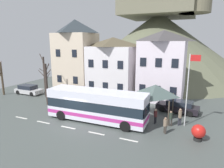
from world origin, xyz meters
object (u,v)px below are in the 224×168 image
Objects in this scene: hilltop_castle at (158,41)px; flagpole at (189,85)px; bare_tree_00 at (44,76)px; public_bench at (139,105)px; pedestrian_00 at (171,117)px; pedestrian_01 at (156,115)px; townhouse_01 at (113,66)px; bare_tree_01 at (2,77)px; transit_bus at (97,106)px; pedestrian_03 at (165,125)px; parked_car_02 at (29,90)px; bare_tree_02 at (47,84)px; pedestrian_02 at (180,116)px; townhouse_02 at (162,65)px; parked_car_00 at (178,106)px; bus_shelter at (156,90)px; harbour_buoy at (198,132)px; townhouse_00 at (76,56)px; parked_car_01 at (72,93)px.

hilltop_castle is 5.80× the size of flagpole.
public_bench is at bearing 2.19° from bare_tree_00.
pedestrian_01 is (-1.45, 0.06, -0.03)m from pedestrian_00.
pedestrian_00 is 5.58m from public_bench.
hilltop_castle is (2.90, 19.24, 3.72)m from townhouse_01.
bare_tree_00 is at bearing 13.68° from bare_tree_01.
transit_bus is (2.78, -10.58, -2.67)m from townhouse_01.
bare_tree_01 is (-24.51, 3.32, 1.84)m from pedestrian_03.
parked_car_02 is 0.78× the size of bare_tree_02.
pedestrian_02 is (22.35, -2.91, 0.28)m from parked_car_02.
pedestrian_00 is 0.24× the size of bare_tree_00.
bare_tree_01 is at bearing -161.32° from townhouse_02.
townhouse_02 is 6.86m from parked_car_00.
townhouse_02 is 9.89m from pedestrian_02.
pedestrian_03 is 0.30× the size of bare_tree_01.
transit_bus is 6.86× the size of pedestrian_00.
public_bench is (-2.27, 1.97, -2.48)m from bus_shelter.
townhouse_02 is 5.57× the size of pedestrian_02.
hilltop_castle reaches higher than pedestrian_02.
townhouse_01 is 8.58m from public_bench.
harbour_buoy is (4.98, -11.06, -3.93)m from townhouse_02.
townhouse_00 reaches higher than bare_tree_02.
hilltop_castle reaches higher than parked_car_00.
pedestrian_03 is (21.34, -5.20, 0.14)m from parked_car_02.
transit_bus is 12.08m from bare_tree_00.
bare_tree_02 is at bearing -179.43° from flagpole.
bare_tree_01 reaches higher than parked_car_00.
townhouse_01 reaches higher than parked_car_01.
bare_tree_00 is at bearing 170.00° from pedestrian_00.
townhouse_02 is at bearing 0.99° from townhouse_01.
flagpole reaches higher than transit_bus.
parked_car_00 is 1.01× the size of parked_car_01.
pedestrian_00 is 18.42m from bare_tree_00.
flagpole is 5.02× the size of harbour_buoy.
hilltop_castle reaches higher than public_bench.
bare_tree_01 is (-17.82, -26.62, -5.32)m from hilltop_castle.
townhouse_00 is at bearing 157.35° from public_bench.
bare_tree_01 is at bearing 176.37° from pedestrian_01.
bus_shelter is at bearing -40.94° from public_bench.
harbour_buoy is (1.66, -2.52, -0.20)m from pedestrian_02.
townhouse_02 is at bearing 111.27° from pedestrian_02.
public_bench is at bearing -83.53° from hilltop_castle.
townhouse_02 is at bearing -150.45° from parked_car_01.
parked_car_02 is 20.39m from pedestrian_01.
parked_car_02 is at bearing 159.58° from transit_bus.
hilltop_castle reaches higher than bare_tree_01.
townhouse_00 is 1.20× the size of townhouse_02.
public_bench is (2.77, -24.45, -7.50)m from hilltop_castle.
pedestrian_00 is at bearing -42.22° from townhouse_01.
transit_bus is 6.87m from pedestrian_03.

